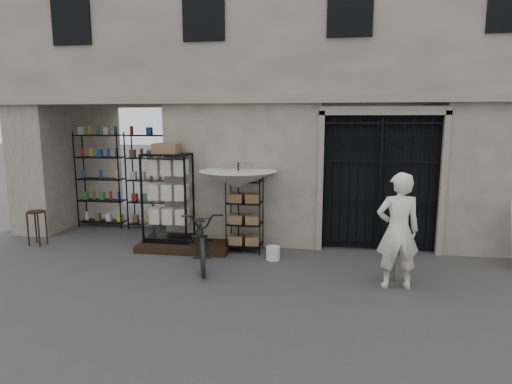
% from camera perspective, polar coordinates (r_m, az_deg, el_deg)
% --- Properties ---
extents(ground, '(80.00, 80.00, 0.00)m').
position_cam_1_polar(ground, '(7.70, 4.38, -11.85)').
color(ground, black).
rests_on(ground, ground).
extents(main_building, '(14.00, 4.00, 9.00)m').
position_cam_1_polar(main_building, '(11.29, 6.36, 18.12)').
color(main_building, '#9F9582').
rests_on(main_building, ground).
extents(shop_recess, '(3.00, 1.70, 3.00)m').
position_cam_1_polar(shop_recess, '(11.23, -17.86, 2.41)').
color(shop_recess, black).
rests_on(shop_recess, ground).
extents(shop_shelving, '(2.70, 0.50, 2.50)m').
position_cam_1_polar(shop_shelving, '(11.73, -16.93, 1.51)').
color(shop_shelving, black).
rests_on(shop_shelving, ground).
extents(iron_gate, '(2.50, 0.21, 3.00)m').
position_cam_1_polar(iron_gate, '(9.60, 16.06, 1.35)').
color(iron_gate, black).
rests_on(iron_gate, ground).
extents(step_platform, '(2.00, 0.90, 0.15)m').
position_cam_1_polar(step_platform, '(9.58, -9.43, -7.15)').
color(step_platform, black).
rests_on(step_platform, ground).
extents(display_cabinet, '(1.01, 0.67, 2.11)m').
position_cam_1_polar(display_cabinet, '(9.62, -11.61, -1.32)').
color(display_cabinet, black).
rests_on(display_cabinet, step_platform).
extents(wire_rack, '(0.74, 0.55, 1.64)m').
position_cam_1_polar(wire_rack, '(9.17, -1.50, -3.07)').
color(wire_rack, black).
rests_on(wire_rack, ground).
extents(market_umbrella, '(1.68, 1.70, 2.33)m').
position_cam_1_polar(market_umbrella, '(8.98, -2.39, 2.31)').
color(market_umbrella, black).
rests_on(market_umbrella, ground).
extents(white_bucket, '(0.31, 0.31, 0.27)m').
position_cam_1_polar(white_bucket, '(8.79, 2.29, -8.14)').
color(white_bucket, silver).
rests_on(white_bucket, ground).
extents(bicycle, '(1.08, 1.32, 2.17)m').
position_cam_1_polar(bicycle, '(8.62, -7.19, -9.52)').
color(bicycle, black).
rests_on(bicycle, ground).
extents(wooden_stool, '(0.46, 0.46, 0.79)m').
position_cam_1_polar(wooden_stool, '(10.90, -27.16, -4.19)').
color(wooden_stool, black).
rests_on(wooden_stool, ground).
extents(steel_bollard, '(0.15, 0.15, 0.78)m').
position_cam_1_polar(steel_bollard, '(7.96, 17.60, -8.60)').
color(steel_bollard, slate).
rests_on(steel_bollard, ground).
extents(shopkeeper, '(0.96, 2.05, 0.47)m').
position_cam_1_polar(shopkeeper, '(7.83, 18.00, -11.95)').
color(shopkeeper, silver).
rests_on(shopkeeper, ground).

